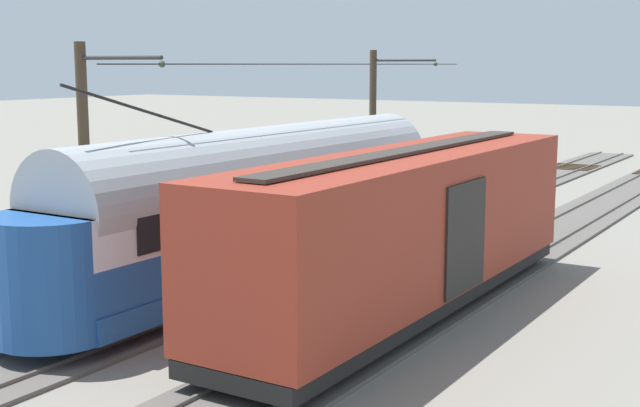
{
  "coord_description": "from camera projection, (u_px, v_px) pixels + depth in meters",
  "views": [
    {
      "loc": [
        -11.25,
        18.79,
        5.99
      ],
      "look_at": [
        1.65,
        -1.85,
        2.02
      ],
      "focal_mm": 48.12,
      "sensor_mm": 36.0,
      "label": 1
    }
  ],
  "objects": [
    {
      "name": "overhead_wire_run",
      "position": [
        339.0,
        64.0,
        26.62
      ],
      "size": [
        2.69,
        19.12,
        0.18
      ],
      "color": "black",
      "rests_on": "ground"
    },
    {
      "name": "catenary_pole_foreground",
      "position": [
        375.0,
        129.0,
        34.14
      ],
      "size": [
        2.9,
        0.28,
        6.54
      ],
      "color": "#423323",
      "rests_on": "ground"
    },
    {
      "name": "boxcar_adjacent",
      "position": [
        408.0,
        227.0,
        20.35
      ],
      "size": [
        2.96,
        13.9,
        3.85
      ],
      "color": "maroon",
      "rests_on": "ground"
    },
    {
      "name": "track_streetcar_siding",
      "position": [
        425.0,
        303.0,
        21.56
      ],
      "size": [
        2.8,
        80.0,
        0.18
      ],
      "color": "#56514C",
      "rests_on": "ground"
    },
    {
      "name": "vintage_streetcar",
      "position": [
        265.0,
        200.0,
        23.68
      ],
      "size": [
        2.65,
        17.54,
        5.43
      ],
      "color": "#1E4C93",
      "rests_on": "ground"
    },
    {
      "name": "ground_plane",
      "position": [
        336.0,
        294.0,
        22.58
      ],
      "size": [
        220.0,
        220.0,
        0.0
      ],
      "primitive_type": "plane",
      "color": "gray"
    },
    {
      "name": "track_adjacent_siding",
      "position": [
        268.0,
        278.0,
        24.1
      ],
      "size": [
        2.8,
        80.0,
        0.18
      ],
      "color": "#56514C",
      "rests_on": "ground"
    },
    {
      "name": "catenary_pole_mid_near",
      "position": [
        87.0,
        167.0,
        21.48
      ],
      "size": [
        2.9,
        0.28,
        6.54
      ],
      "color": "#423323",
      "rests_on": "ground"
    }
  ]
}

